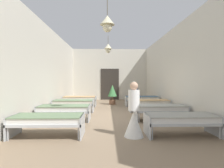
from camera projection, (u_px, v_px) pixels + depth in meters
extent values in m
cube|color=#8C755B|center=(112.00, 117.00, 7.82)|extent=(6.31, 13.54, 0.10)
cube|color=beige|center=(110.00, 74.00, 14.35)|extent=(6.11, 0.20, 3.94)
cube|color=beige|center=(42.00, 69.00, 7.70)|extent=(0.20, 12.94, 3.94)
cube|color=beige|center=(181.00, 70.00, 7.86)|extent=(0.20, 12.94, 3.94)
cube|color=#2D2823|center=(110.00, 84.00, 14.25)|extent=(1.40, 0.06, 2.40)
cylinder|color=brown|center=(107.00, 7.00, 5.48)|extent=(0.02, 0.02, 0.47)
cone|color=beige|center=(107.00, 20.00, 5.48)|extent=(0.44, 0.44, 0.28)
sphere|color=beige|center=(107.00, 27.00, 5.49)|extent=(0.28, 0.28, 0.28)
cylinder|color=brown|center=(108.00, 40.00, 10.00)|extent=(0.02, 0.02, 0.42)
cone|color=beige|center=(108.00, 46.00, 10.01)|extent=(0.44, 0.44, 0.28)
sphere|color=beige|center=(108.00, 50.00, 10.02)|extent=(0.28, 0.28, 0.28)
cylinder|color=#B7BCC1|center=(8.00, 134.00, 4.54)|extent=(0.03, 0.03, 0.34)
cylinder|color=#B7BCC1|center=(21.00, 127.00, 5.26)|extent=(0.03, 0.03, 0.34)
cylinder|color=#B7BCC1|center=(78.00, 134.00, 4.59)|extent=(0.03, 0.03, 0.34)
cylinder|color=#B7BCC1|center=(82.00, 126.00, 5.31)|extent=(0.03, 0.03, 0.34)
cube|color=#B7BCC1|center=(48.00, 122.00, 4.92)|extent=(1.90, 0.84, 0.07)
cube|color=#B7BCC1|center=(13.00, 126.00, 4.90)|extent=(0.04, 0.84, 0.57)
cube|color=#B7BCC1|center=(83.00, 125.00, 4.95)|extent=(0.04, 0.84, 0.57)
cube|color=white|center=(48.00, 119.00, 4.92)|extent=(1.82, 0.78, 0.14)
cube|color=slate|center=(48.00, 116.00, 4.91)|extent=(1.86, 0.82, 0.02)
cylinder|color=#B7BCC1|center=(152.00, 133.00, 4.64)|extent=(0.03, 0.03, 0.34)
cylinder|color=#B7BCC1|center=(146.00, 126.00, 5.36)|extent=(0.03, 0.03, 0.34)
cylinder|color=#B7BCC1|center=(220.00, 133.00, 4.68)|extent=(0.03, 0.03, 0.34)
cylinder|color=#B7BCC1|center=(205.00, 126.00, 5.40)|extent=(0.03, 0.03, 0.34)
cube|color=#B7BCC1|center=(181.00, 122.00, 5.01)|extent=(1.90, 0.84, 0.07)
cube|color=#B7BCC1|center=(147.00, 125.00, 4.99)|extent=(0.04, 0.84, 0.57)
cube|color=#B7BCC1|center=(214.00, 125.00, 5.04)|extent=(0.04, 0.84, 0.57)
cube|color=white|center=(181.00, 118.00, 5.01)|extent=(1.82, 0.78, 0.14)
cube|color=#9E9E93|center=(181.00, 115.00, 5.01)|extent=(1.86, 0.82, 0.02)
cylinder|color=#B7BCC1|center=(37.00, 118.00, 6.44)|extent=(0.03, 0.03, 0.34)
cylinder|color=#B7BCC1|center=(44.00, 114.00, 7.16)|extent=(0.03, 0.03, 0.34)
cylinder|color=#B7BCC1|center=(87.00, 118.00, 6.49)|extent=(0.03, 0.03, 0.34)
cylinder|color=#B7BCC1|center=(89.00, 114.00, 7.20)|extent=(0.03, 0.03, 0.34)
cube|color=#B7BCC1|center=(64.00, 111.00, 6.82)|extent=(1.90, 0.84, 0.07)
cube|color=#B7BCC1|center=(39.00, 113.00, 6.79)|extent=(0.04, 0.84, 0.57)
cube|color=#B7BCC1|center=(89.00, 113.00, 6.84)|extent=(0.04, 0.84, 0.57)
cube|color=white|center=(64.00, 108.00, 6.82)|extent=(1.82, 0.78, 0.14)
cube|color=slate|center=(64.00, 106.00, 6.81)|extent=(1.86, 0.82, 0.02)
cylinder|color=#B7BCC1|center=(139.00, 118.00, 6.53)|extent=(0.03, 0.03, 0.34)
cylinder|color=#B7BCC1|center=(136.00, 114.00, 7.25)|extent=(0.03, 0.03, 0.34)
cylinder|color=#B7BCC1|center=(187.00, 117.00, 6.58)|extent=(0.03, 0.03, 0.34)
cylinder|color=#B7BCC1|center=(179.00, 114.00, 7.30)|extent=(0.03, 0.03, 0.34)
cube|color=#B7BCC1|center=(160.00, 110.00, 6.91)|extent=(1.90, 0.84, 0.07)
cube|color=#B7BCC1|center=(136.00, 113.00, 6.89)|extent=(0.04, 0.84, 0.57)
cube|color=#B7BCC1|center=(185.00, 112.00, 6.94)|extent=(0.04, 0.84, 0.57)
cube|color=white|center=(160.00, 107.00, 6.91)|extent=(1.82, 0.78, 0.14)
cube|color=#9E9E93|center=(161.00, 105.00, 6.91)|extent=(1.86, 0.82, 0.02)
cylinder|color=#B7BCC1|center=(53.00, 110.00, 8.34)|extent=(0.03, 0.03, 0.34)
cylinder|color=#B7BCC1|center=(57.00, 107.00, 9.06)|extent=(0.03, 0.03, 0.34)
cylinder|color=#B7BCC1|center=(91.00, 109.00, 8.38)|extent=(0.03, 0.03, 0.34)
cylinder|color=#B7BCC1|center=(93.00, 107.00, 9.10)|extent=(0.03, 0.03, 0.34)
cube|color=#B7BCC1|center=(74.00, 104.00, 8.72)|extent=(1.90, 0.84, 0.07)
cube|color=#B7BCC1|center=(54.00, 106.00, 8.69)|extent=(0.04, 0.84, 0.57)
cube|color=#B7BCC1|center=(93.00, 106.00, 8.74)|extent=(0.04, 0.84, 0.57)
cube|color=silver|center=(74.00, 102.00, 8.71)|extent=(1.82, 0.78, 0.14)
cube|color=slate|center=(74.00, 100.00, 8.71)|extent=(1.86, 0.82, 0.02)
cylinder|color=#B7BCC1|center=(132.00, 109.00, 8.43)|extent=(0.03, 0.03, 0.34)
cylinder|color=#B7BCC1|center=(130.00, 107.00, 9.15)|extent=(0.03, 0.03, 0.34)
cylinder|color=#B7BCC1|center=(169.00, 109.00, 8.48)|extent=(0.03, 0.03, 0.34)
cylinder|color=#B7BCC1|center=(165.00, 107.00, 9.20)|extent=(0.03, 0.03, 0.34)
cube|color=#B7BCC1|center=(149.00, 104.00, 8.81)|extent=(1.90, 0.84, 0.07)
cube|color=#B7BCC1|center=(130.00, 106.00, 8.79)|extent=(0.04, 0.84, 0.57)
cube|color=#B7BCC1|center=(168.00, 106.00, 8.84)|extent=(0.04, 0.84, 0.57)
cube|color=silver|center=(149.00, 102.00, 8.81)|extent=(1.82, 0.78, 0.14)
cube|color=tan|center=(149.00, 100.00, 8.81)|extent=(1.86, 0.82, 0.02)
cylinder|color=#B7BCC1|center=(63.00, 104.00, 10.24)|extent=(0.03, 0.03, 0.34)
cylinder|color=#B7BCC1|center=(66.00, 103.00, 10.96)|extent=(0.03, 0.03, 0.34)
cylinder|color=#B7BCC1|center=(94.00, 104.00, 10.28)|extent=(0.03, 0.03, 0.34)
cylinder|color=#B7BCC1|center=(95.00, 102.00, 11.00)|extent=(0.03, 0.03, 0.34)
cube|color=#B7BCC1|center=(80.00, 100.00, 10.62)|extent=(1.90, 0.84, 0.07)
cube|color=#B7BCC1|center=(64.00, 101.00, 10.59)|extent=(0.04, 0.84, 0.57)
cube|color=#B7BCC1|center=(96.00, 101.00, 10.64)|extent=(0.04, 0.84, 0.57)
cube|color=silver|center=(80.00, 98.00, 10.61)|extent=(1.82, 0.78, 0.14)
cube|color=tan|center=(80.00, 97.00, 10.61)|extent=(1.86, 0.82, 0.02)
cylinder|color=#B7BCC1|center=(127.00, 104.00, 10.33)|extent=(0.03, 0.03, 0.34)
cylinder|color=#B7BCC1|center=(126.00, 102.00, 11.05)|extent=(0.03, 0.03, 0.34)
cylinder|color=#B7BCC1|center=(158.00, 104.00, 10.38)|extent=(0.03, 0.03, 0.34)
cylinder|color=#B7BCC1|center=(155.00, 102.00, 11.10)|extent=(0.03, 0.03, 0.34)
cube|color=#B7BCC1|center=(142.00, 100.00, 10.71)|extent=(1.90, 0.84, 0.07)
cube|color=#B7BCC1|center=(126.00, 101.00, 10.69)|extent=(0.04, 0.84, 0.57)
cube|color=#B7BCC1|center=(157.00, 101.00, 10.74)|extent=(0.04, 0.84, 0.57)
cube|color=silver|center=(142.00, 98.00, 10.71)|extent=(1.82, 0.78, 0.14)
cube|color=slate|center=(142.00, 96.00, 10.71)|extent=(1.86, 0.82, 0.02)
cone|color=white|center=(134.00, 124.00, 4.90)|extent=(0.52, 0.52, 0.70)
cylinder|color=white|center=(134.00, 100.00, 4.88)|extent=(0.30, 0.30, 0.55)
sphere|color=tan|center=(134.00, 86.00, 4.87)|extent=(0.22, 0.22, 0.22)
cone|color=white|center=(134.00, 83.00, 4.87)|extent=(0.18, 0.18, 0.10)
cylinder|color=#515B70|center=(136.00, 91.00, 10.73)|extent=(0.32, 0.32, 0.58)
cube|color=#515B70|center=(136.00, 95.00, 10.73)|extent=(0.44, 0.44, 0.08)
sphere|color=#A87A5B|center=(136.00, 84.00, 10.72)|extent=(0.22, 0.22, 0.22)
cylinder|color=brown|center=(112.00, 102.00, 11.39)|extent=(0.39, 0.39, 0.31)
cylinder|color=brown|center=(112.00, 98.00, 11.38)|extent=(0.06, 0.06, 0.20)
cone|color=#3D7A42|center=(112.00, 90.00, 11.37)|extent=(0.56, 0.56, 0.72)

